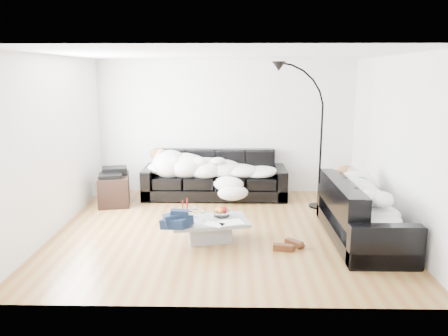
{
  "coord_description": "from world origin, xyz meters",
  "views": [
    {
      "loc": [
        0.14,
        -6.3,
        2.34
      ],
      "look_at": [
        0.0,
        0.3,
        0.9
      ],
      "focal_mm": 35.0,
      "sensor_mm": 36.0,
      "label": 1
    }
  ],
  "objects_px": {
    "wine_glass_c": "(203,215)",
    "coffee_table": "(210,230)",
    "fruit_bowl": "(221,212)",
    "wine_glass_b": "(190,214)",
    "shoes": "(288,245)",
    "candle_left": "(183,208)",
    "candle_right": "(187,207)",
    "sofa_right": "(363,211)",
    "wine_glass_a": "(195,212)",
    "sofa_back": "(215,175)",
    "av_cabinet": "(114,190)",
    "floor_lamp": "(321,145)",
    "sleeper_right": "(364,197)",
    "sleeper_back": "(215,165)",
    "stereo": "(113,172)"
  },
  "relations": [
    {
      "from": "sofa_right",
      "to": "coffee_table",
      "type": "relative_size",
      "value": 1.97
    },
    {
      "from": "sleeper_back",
      "to": "candle_left",
      "type": "bearing_deg",
      "value": -100.64
    },
    {
      "from": "fruit_bowl",
      "to": "stereo",
      "type": "xyz_separation_m",
      "value": [
        -2.0,
        1.61,
        0.21
      ]
    },
    {
      "from": "wine_glass_b",
      "to": "av_cabinet",
      "type": "height_order",
      "value": "av_cabinet"
    },
    {
      "from": "candle_right",
      "to": "sofa_right",
      "type": "bearing_deg",
      "value": -2.48
    },
    {
      "from": "fruit_bowl",
      "to": "candle_right",
      "type": "relative_size",
      "value": 0.91
    },
    {
      "from": "stereo",
      "to": "sofa_back",
      "type": "bearing_deg",
      "value": -0.92
    },
    {
      "from": "shoes",
      "to": "candle_left",
      "type": "bearing_deg",
      "value": -175.63
    },
    {
      "from": "fruit_bowl",
      "to": "wine_glass_c",
      "type": "relative_size",
      "value": 1.4
    },
    {
      "from": "sleeper_back",
      "to": "wine_glass_b",
      "type": "xyz_separation_m",
      "value": [
        -0.25,
        -2.2,
        -0.25
      ]
    },
    {
      "from": "coffee_table",
      "to": "candle_left",
      "type": "xyz_separation_m",
      "value": [
        -0.4,
        0.17,
        0.27
      ]
    },
    {
      "from": "sleeper_right",
      "to": "wine_glass_a",
      "type": "relative_size",
      "value": 10.54
    },
    {
      "from": "fruit_bowl",
      "to": "wine_glass_b",
      "type": "bearing_deg",
      "value": -159.23
    },
    {
      "from": "coffee_table",
      "to": "wine_glass_c",
      "type": "xyz_separation_m",
      "value": [
        -0.08,
        -0.04,
        0.24
      ]
    },
    {
      "from": "candle_left",
      "to": "av_cabinet",
      "type": "xyz_separation_m",
      "value": [
        -1.44,
        1.6,
        -0.16
      ]
    },
    {
      "from": "sofa_right",
      "to": "candle_right",
      "type": "relative_size",
      "value": 8.28
    },
    {
      "from": "sofa_right",
      "to": "candle_left",
      "type": "height_order",
      "value": "sofa_right"
    },
    {
      "from": "stereo",
      "to": "shoes",
      "type": "bearing_deg",
      "value": -50.6
    },
    {
      "from": "sofa_right",
      "to": "wine_glass_a",
      "type": "distance_m",
      "value": 2.39
    },
    {
      "from": "wine_glass_b",
      "to": "wine_glass_c",
      "type": "distance_m",
      "value": 0.19
    },
    {
      "from": "candle_left",
      "to": "candle_right",
      "type": "relative_size",
      "value": 0.9
    },
    {
      "from": "candle_right",
      "to": "shoes",
      "type": "relative_size",
      "value": 0.58
    },
    {
      "from": "wine_glass_a",
      "to": "candle_left",
      "type": "bearing_deg",
      "value": 160.05
    },
    {
      "from": "sleeper_back",
      "to": "wine_glass_c",
      "type": "relative_size",
      "value": 13.86
    },
    {
      "from": "av_cabinet",
      "to": "floor_lamp",
      "type": "relative_size",
      "value": 0.35
    },
    {
      "from": "coffee_table",
      "to": "floor_lamp",
      "type": "relative_size",
      "value": 0.48
    },
    {
      "from": "wine_glass_a",
      "to": "av_cabinet",
      "type": "xyz_separation_m",
      "value": [
        -1.62,
        1.67,
        -0.13
      ]
    },
    {
      "from": "sofa_right",
      "to": "wine_glass_b",
      "type": "height_order",
      "value": "sofa_right"
    },
    {
      "from": "wine_glass_a",
      "to": "sofa_back",
      "type": "bearing_deg",
      "value": 84.86
    },
    {
      "from": "sofa_right",
      "to": "fruit_bowl",
      "type": "xyz_separation_m",
      "value": [
        -2.01,
        0.07,
        -0.04
      ]
    },
    {
      "from": "sofa_right",
      "to": "sleeper_back",
      "type": "relative_size",
      "value": 0.92
    },
    {
      "from": "wine_glass_c",
      "to": "stereo",
      "type": "xyz_separation_m",
      "value": [
        -1.75,
        1.81,
        0.2
      ]
    },
    {
      "from": "shoes",
      "to": "sleeper_right",
      "type": "bearing_deg",
      "value": 39.12
    },
    {
      "from": "stereo",
      "to": "floor_lamp",
      "type": "relative_size",
      "value": 0.2
    },
    {
      "from": "wine_glass_a",
      "to": "sofa_right",
      "type": "bearing_deg",
      "value": -0.32
    },
    {
      "from": "fruit_bowl",
      "to": "shoes",
      "type": "relative_size",
      "value": 0.53
    },
    {
      "from": "sofa_right",
      "to": "candle_left",
      "type": "distance_m",
      "value": 2.58
    },
    {
      "from": "wine_glass_c",
      "to": "floor_lamp",
      "type": "height_order",
      "value": "floor_lamp"
    },
    {
      "from": "candle_left",
      "to": "stereo",
      "type": "xyz_separation_m",
      "value": [
        -1.44,
        1.6,
        0.17
      ]
    },
    {
      "from": "fruit_bowl",
      "to": "candle_right",
      "type": "distance_m",
      "value": 0.5
    },
    {
      "from": "wine_glass_c",
      "to": "coffee_table",
      "type": "bearing_deg",
      "value": 25.33
    },
    {
      "from": "sofa_back",
      "to": "coffee_table",
      "type": "bearing_deg",
      "value": -89.57
    },
    {
      "from": "candle_left",
      "to": "sofa_back",
      "type": "bearing_deg",
      "value": 79.61
    },
    {
      "from": "av_cabinet",
      "to": "stereo",
      "type": "bearing_deg",
      "value": 0.0
    },
    {
      "from": "fruit_bowl",
      "to": "av_cabinet",
      "type": "bearing_deg",
      "value": 141.14
    },
    {
      "from": "wine_glass_c",
      "to": "av_cabinet",
      "type": "distance_m",
      "value": 2.52
    },
    {
      "from": "sleeper_back",
      "to": "wine_glass_b",
      "type": "height_order",
      "value": "sleeper_back"
    },
    {
      "from": "wine_glass_b",
      "to": "floor_lamp",
      "type": "relative_size",
      "value": 0.08
    },
    {
      "from": "coffee_table",
      "to": "stereo",
      "type": "height_order",
      "value": "stereo"
    },
    {
      "from": "sofa_right",
      "to": "av_cabinet",
      "type": "xyz_separation_m",
      "value": [
        -4.01,
        1.68,
        -0.16
      ]
    }
  ]
}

